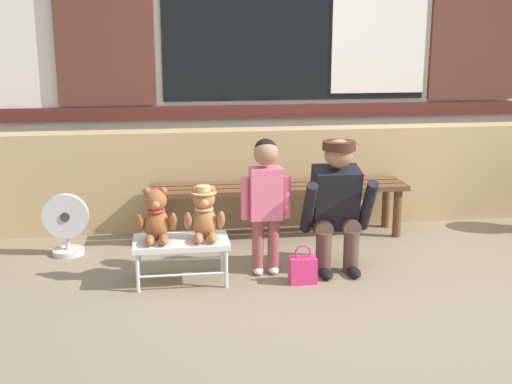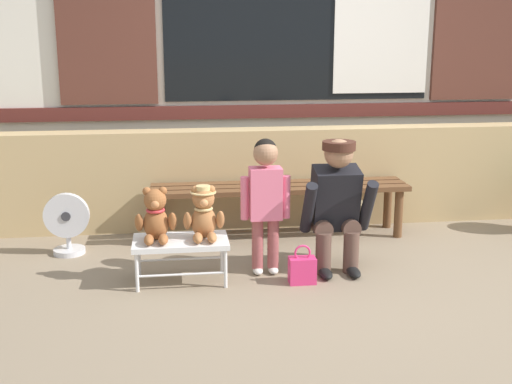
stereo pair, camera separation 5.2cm
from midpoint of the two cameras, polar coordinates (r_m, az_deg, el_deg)
ground_plane at (r=4.60m, az=7.48°, el=-7.63°), size 60.00×60.00×0.00m
brick_low_wall at (r=5.80m, az=3.89°, el=1.38°), size 6.56×0.25×0.85m
shop_facade at (r=6.17m, az=3.13°, el=14.73°), size 6.70×0.26×3.53m
wooden_bench_long at (r=5.41m, az=1.71°, el=-0.07°), size 2.10×0.40×0.44m
small_display_bench at (r=4.50m, az=-6.82°, el=-4.50°), size 0.64×0.36×0.30m
teddy_bear_plain at (r=4.44m, az=-8.95°, el=-2.15°), size 0.28×0.26×0.36m
teddy_bear_with_hat at (r=4.44m, az=-4.83°, el=-1.89°), size 0.28×0.27×0.36m
child_standing at (r=4.53m, az=0.52°, el=0.04°), size 0.35×0.18×0.96m
adult_crouching at (r=4.68m, az=6.69°, el=-1.03°), size 0.50×0.49×0.95m
handbag_on_ground at (r=4.51m, az=3.73°, el=-6.68°), size 0.18×0.11×0.27m
floor_fan at (r=5.20m, az=-16.34°, el=-2.74°), size 0.34×0.24×0.48m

